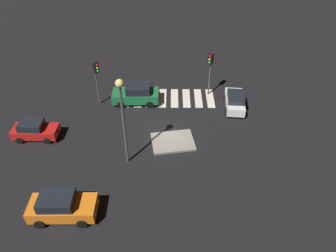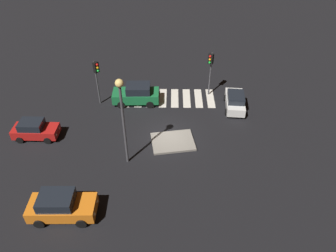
# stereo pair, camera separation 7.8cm
# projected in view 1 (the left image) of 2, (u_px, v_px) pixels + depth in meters

# --- Properties ---
(ground_plane) EXTENTS (80.00, 80.00, 0.00)m
(ground_plane) POSITION_uv_depth(u_px,v_px,m) (168.00, 135.00, 26.54)
(ground_plane) COLOR black
(traffic_island) EXTENTS (3.75, 3.06, 0.18)m
(traffic_island) POSITION_uv_depth(u_px,v_px,m) (173.00, 142.00, 25.79)
(traffic_island) COLOR gray
(traffic_island) RESTS_ON ground
(car_green) EXTENTS (4.39, 2.13, 1.89)m
(car_green) POSITION_uv_depth(u_px,v_px,m) (136.00, 94.00, 29.75)
(car_green) COLOR #196B38
(car_green) RESTS_ON ground
(car_white) EXTENTS (1.99, 3.84, 1.63)m
(car_white) POSITION_uv_depth(u_px,v_px,m) (235.00, 101.00, 29.12)
(car_white) COLOR silver
(car_white) RESTS_ON ground
(car_red) EXTENTS (3.69, 1.77, 1.59)m
(car_red) POSITION_uv_depth(u_px,v_px,m) (35.00, 130.00, 25.87)
(car_red) COLOR red
(car_red) RESTS_ON ground
(car_orange) EXTENTS (4.26, 2.06, 1.83)m
(car_orange) POSITION_uv_depth(u_px,v_px,m) (62.00, 206.00, 19.84)
(car_orange) COLOR orange
(car_orange) RESTS_ON ground
(traffic_light_east) EXTENTS (0.53, 0.54, 4.35)m
(traffic_light_east) POSITION_uv_depth(u_px,v_px,m) (96.00, 73.00, 28.08)
(traffic_light_east) COLOR #47474C
(traffic_light_east) RESTS_ON ground
(traffic_light_south) EXTENTS (0.54, 0.53, 4.42)m
(traffic_light_south) POSITION_uv_depth(u_px,v_px,m) (210.00, 64.00, 29.23)
(traffic_light_south) COLOR #47474C
(traffic_light_south) RESTS_ON ground
(street_lamp) EXTENTS (0.56, 0.56, 7.14)m
(street_lamp) POSITION_uv_depth(u_px,v_px,m) (122.00, 109.00, 21.10)
(street_lamp) COLOR #47474C
(street_lamp) RESTS_ON ground
(crosswalk_near) EXTENTS (8.75, 3.20, 0.02)m
(crosswalk_near) POSITION_uv_depth(u_px,v_px,m) (169.00, 98.00, 30.89)
(crosswalk_near) COLOR silver
(crosswalk_near) RESTS_ON ground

